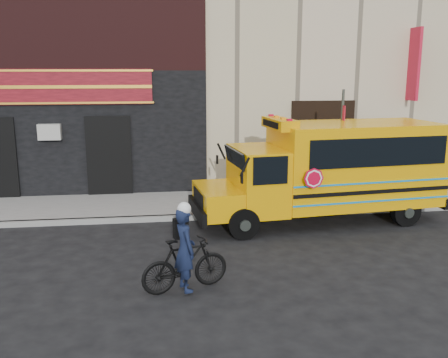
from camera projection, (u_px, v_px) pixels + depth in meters
name	position (u px, v px, depth m)	size (l,w,h in m)	color
ground	(230.00, 251.00, 11.77)	(120.00, 120.00, 0.00)	black
curb	(217.00, 216.00, 14.28)	(40.00, 0.20, 0.15)	gray
sidewalk	(211.00, 203.00, 15.73)	(40.00, 3.00, 0.15)	slate
building	(193.00, 21.00, 20.57)	(20.00, 10.70, 12.00)	#C3B092
school_bus	(332.00, 168.00, 13.83)	(7.09, 2.88, 2.92)	black
sign_pole	(341.00, 146.00, 14.60)	(0.08, 0.32, 3.63)	#3B423C
bicycle	(185.00, 264.00, 9.58)	(0.49, 1.74, 1.05)	black
cyclist	(185.00, 252.00, 9.42)	(0.59, 0.39, 1.62)	#111833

